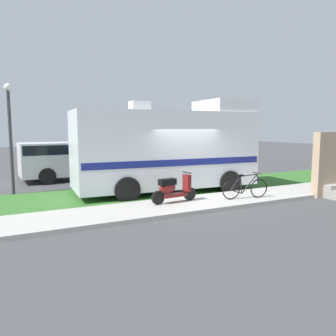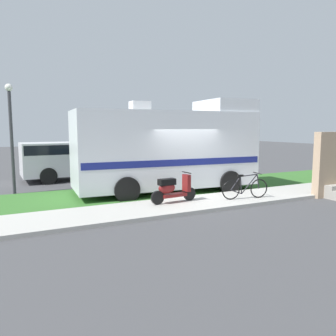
% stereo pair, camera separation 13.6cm
% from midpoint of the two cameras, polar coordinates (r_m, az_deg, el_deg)
% --- Properties ---
extents(ground_plane, '(80.00, 80.00, 0.00)m').
position_cam_midpoint_polar(ground_plane, '(12.21, 2.94, -5.12)').
color(ground_plane, '#424244').
extents(sidewalk, '(24.00, 2.00, 0.12)m').
position_cam_midpoint_polar(sidewalk, '(11.21, 6.06, -5.93)').
color(sidewalk, '#ADAAA3').
rests_on(sidewalk, ground).
extents(grass_strip, '(24.00, 3.40, 0.08)m').
position_cam_midpoint_polar(grass_strip, '(13.50, -0.28, -3.79)').
color(grass_strip, '#336628').
rests_on(grass_strip, ground).
extents(motorhome_rv, '(7.19, 2.94, 3.66)m').
position_cam_midpoint_polar(motorhome_rv, '(13.01, -0.27, 3.40)').
color(motorhome_rv, silver).
rests_on(motorhome_rv, ground).
extents(scooter, '(1.68, 0.50, 0.97)m').
position_cam_midpoint_polar(scooter, '(10.79, 0.45, -3.59)').
color(scooter, black).
rests_on(scooter, ground).
extents(bicycle, '(1.72, 0.52, 0.88)m').
position_cam_midpoint_polar(bicycle, '(11.71, 12.79, -3.34)').
color(bicycle, black).
rests_on(bicycle, ground).
extents(pickup_truck_near, '(5.56, 2.27, 1.85)m').
position_cam_midpoint_polar(pickup_truck_near, '(16.96, -17.37, 1.30)').
color(pickup_truck_near, silver).
rests_on(pickup_truck_near, ground).
extents(porch_steps, '(2.00, 1.26, 2.40)m').
position_cam_midpoint_polar(porch_steps, '(13.81, 26.67, -0.38)').
color(porch_steps, '#9E998E').
rests_on(porch_steps, ground).
extents(bottle_green, '(0.08, 0.08, 0.26)m').
position_cam_midpoint_polar(bottle_green, '(15.31, 25.57, -2.46)').
color(bottle_green, '#B2B2B7').
rests_on(bottle_green, ground).
extents(street_lamp_post, '(0.28, 0.28, 4.18)m').
position_cam_midpoint_polar(street_lamp_post, '(13.91, -25.78, 6.22)').
color(street_lamp_post, '#333338').
rests_on(street_lamp_post, ground).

